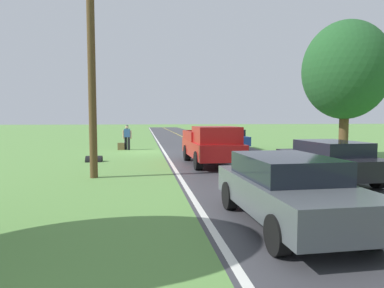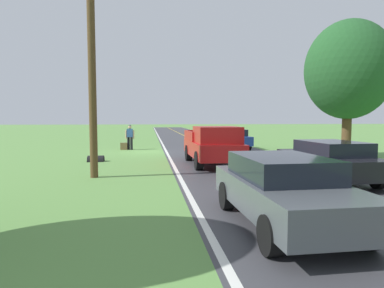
% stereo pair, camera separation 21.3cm
% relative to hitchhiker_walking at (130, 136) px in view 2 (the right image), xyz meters
% --- Properties ---
extents(ground_plane, '(200.00, 200.00, 0.00)m').
position_rel_hitchhiker_walking_xyz_m(ground_plane, '(-1.13, 1.83, -0.98)').
color(ground_plane, '#609347').
extents(road_surface, '(6.86, 120.00, 0.00)m').
position_rel_hitchhiker_walking_xyz_m(road_surface, '(-5.70, 1.83, -0.98)').
color(road_surface, '#3D3D42').
rests_on(road_surface, ground).
extents(lane_edge_line, '(0.16, 117.60, 0.00)m').
position_rel_hitchhiker_walking_xyz_m(lane_edge_line, '(-2.45, 1.83, -0.98)').
color(lane_edge_line, silver).
rests_on(lane_edge_line, ground).
extents(lane_centre_line, '(0.14, 117.60, 0.00)m').
position_rel_hitchhiker_walking_xyz_m(lane_centre_line, '(-5.70, 1.83, -0.98)').
color(lane_centre_line, gold).
rests_on(lane_centre_line, ground).
extents(hitchhiker_walking, '(0.62, 0.52, 1.75)m').
position_rel_hitchhiker_walking_xyz_m(hitchhiker_walking, '(0.00, 0.00, 0.00)').
color(hitchhiker_walking, black).
rests_on(hitchhiker_walking, ground).
extents(suitcase_carried, '(0.46, 0.21, 0.50)m').
position_rel_hitchhiker_walking_xyz_m(suitcase_carried, '(0.42, 0.07, -0.73)').
color(suitcase_carried, brown).
rests_on(suitcase_carried, ground).
extents(pickup_truck_passing, '(2.16, 5.43, 1.82)m').
position_rel_hitchhiker_walking_xyz_m(pickup_truck_passing, '(-4.28, 8.45, -0.01)').
color(pickup_truck_passing, '#B21919').
rests_on(pickup_truck_passing, ground).
extents(tree_far_side_near, '(4.60, 4.60, 7.44)m').
position_rel_hitchhiker_walking_xyz_m(tree_far_side_near, '(-12.02, 6.67, 3.79)').
color(tree_far_side_near, brown).
rests_on(tree_far_side_near, ground).
extents(sedan_mid_oncoming, '(2.06, 4.47, 1.41)m').
position_rel_hitchhiker_walking_xyz_m(sedan_mid_oncoming, '(-7.47, 13.06, -0.23)').
color(sedan_mid_oncoming, black).
rests_on(sedan_mid_oncoming, ground).
extents(sedan_near_oncoming, '(2.05, 4.46, 1.41)m').
position_rel_hitchhiker_walking_xyz_m(sedan_near_oncoming, '(-7.18, 0.22, -0.23)').
color(sedan_near_oncoming, navy).
rests_on(sedan_near_oncoming, ground).
extents(sedan_ahead_same_lane, '(2.01, 4.44, 1.41)m').
position_rel_hitchhiker_walking_xyz_m(sedan_ahead_same_lane, '(-4.04, 17.43, -0.23)').
color(sedan_ahead_same_lane, '#4C5156').
rests_on(sedan_ahead_same_lane, ground).
extents(utility_pole_roadside, '(0.28, 0.28, 8.34)m').
position_rel_hitchhiker_walking_xyz_m(utility_pole_roadside, '(0.70, 11.16, 3.19)').
color(utility_pole_roadside, brown).
rests_on(utility_pole_roadside, ground).
extents(drainage_culvert, '(0.80, 0.60, 0.60)m').
position_rel_hitchhiker_walking_xyz_m(drainage_culvert, '(1.36, 6.39, -0.98)').
color(drainage_culvert, black).
rests_on(drainage_culvert, ground).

